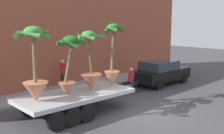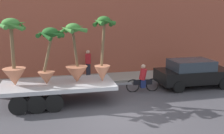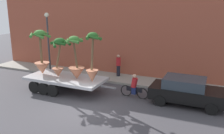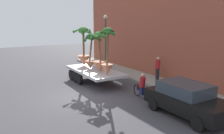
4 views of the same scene
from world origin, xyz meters
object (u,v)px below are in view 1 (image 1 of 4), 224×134
object	(u,v)px
potted_palm_middle	(90,68)
potted_palm_rear	(113,59)
pedestrian_near_gate	(63,73)
flatbed_trailer	(71,99)
potted_palm_front	(35,70)
potted_palm_extra	(69,63)
cyclist	(131,82)
parked_car	(160,72)

from	to	relation	value
potted_palm_middle	potted_palm_rear	bearing A→B (deg)	-6.75
potted_palm_middle	pedestrian_near_gate	world-z (taller)	potted_palm_middle
flatbed_trailer	pedestrian_near_gate	size ratio (longest dim) A/B	3.67
flatbed_trailer	potted_palm_rear	distance (m)	2.87
potted_palm_rear	potted_palm_front	world-z (taller)	potted_palm_rear
potted_palm_rear	pedestrian_near_gate	size ratio (longest dim) A/B	1.81
flatbed_trailer	potted_palm_extra	world-z (taller)	potted_palm_extra
potted_palm_extra	cyclist	distance (m)	5.24
parked_car	potted_palm_front	bearing A→B (deg)	-174.50
flatbed_trailer	potted_palm_middle	xyz separation A→B (m)	(1.10, -0.05, 1.29)
pedestrian_near_gate	potted_palm_front	bearing A→B (deg)	-134.04
potted_palm_middle	pedestrian_near_gate	distance (m)	4.49
potted_palm_extra	parked_car	xyz separation A→B (m)	(7.98, 1.06, -1.57)
potted_palm_middle	parked_car	size ratio (longest dim) A/B	0.66
flatbed_trailer	parked_car	distance (m)	7.93
potted_palm_rear	potted_palm_extra	bearing A→B (deg)	177.89
parked_car	pedestrian_near_gate	world-z (taller)	pedestrian_near_gate
potted_palm_front	cyclist	xyz separation A→B (m)	(6.43, 0.71, -1.60)
potted_palm_rear	parked_car	world-z (taller)	potted_palm_rear
potted_palm_extra	pedestrian_near_gate	world-z (taller)	potted_palm_extra
potted_palm_middle	cyclist	size ratio (longest dim) A/B	1.51
potted_palm_middle	potted_palm_extra	size ratio (longest dim) A/B	1.07
potted_palm_front	cyclist	bearing A→B (deg)	6.34
flatbed_trailer	cyclist	xyz separation A→B (m)	(4.77, 0.75, -0.09)
parked_car	potted_palm_rear	bearing A→B (deg)	-168.20
cyclist	parked_car	size ratio (longest dim) A/B	0.43
cyclist	parked_car	world-z (taller)	parked_car
potted_palm_front	potted_palm_extra	distance (m)	1.57
potted_palm_front	cyclist	world-z (taller)	potted_palm_front
potted_palm_front	cyclist	distance (m)	6.66
potted_palm_front	flatbed_trailer	bearing A→B (deg)	-1.14
cyclist	flatbed_trailer	bearing A→B (deg)	-171.10
cyclist	pedestrian_near_gate	world-z (taller)	pedestrian_near_gate
potted_palm_rear	pedestrian_near_gate	world-z (taller)	potted_palm_rear
flatbed_trailer	cyclist	distance (m)	4.83
potted_palm_front	potted_palm_extra	xyz separation A→B (m)	(1.56, -0.14, 0.13)
potted_palm_rear	potted_palm_extra	xyz separation A→B (m)	(-2.48, 0.09, 0.06)
potted_palm_front	pedestrian_near_gate	size ratio (longest dim) A/B	1.77
potted_palm_middle	potted_palm_front	world-z (taller)	potted_palm_front
potted_palm_rear	potted_palm_middle	bearing A→B (deg)	173.25
flatbed_trailer	potted_palm_middle	bearing A→B (deg)	-2.36
potted_palm_middle	pedestrian_near_gate	xyz separation A→B (m)	(1.23, 4.20, -1.01)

